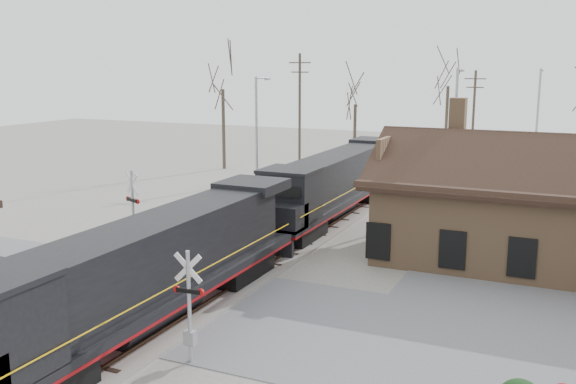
% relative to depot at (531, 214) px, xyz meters
% --- Properties ---
extents(ground, '(140.00, 140.00, 0.00)m').
position_rel_depot_xyz_m(ground, '(-11.99, -12.00, -2.41)').
color(ground, '#9C978D').
rests_on(ground, ground).
extents(road, '(60.00, 9.00, 0.03)m').
position_rel_depot_xyz_m(road, '(-11.99, -12.00, -2.39)').
color(road, slate).
rests_on(road, ground).
extents(track_main, '(3.40, 90.00, 0.24)m').
position_rel_depot_xyz_m(track_main, '(-11.99, 3.00, -2.34)').
color(track_main, '#9C978D').
rests_on(track_main, ground).
extents(track_siding, '(3.40, 90.00, 0.24)m').
position_rel_depot_xyz_m(track_siding, '(-16.49, 3.00, -2.34)').
color(track_siding, '#9C978D').
rests_on(track_siding, ground).
extents(depot, '(15.20, 9.31, 7.90)m').
position_rel_depot_xyz_m(depot, '(0.00, 0.00, 0.00)').
color(depot, '#946F4C').
rests_on(depot, ground).
extents(locomotive_lead, '(2.84, 19.02, 4.22)m').
position_rel_depot_xyz_m(locomotive_lead, '(-11.99, -15.06, -0.19)').
color(locomotive_lead, black).
rests_on(locomotive_lead, ground).
extents(locomotive_trailing, '(2.84, 19.02, 3.99)m').
position_rel_depot_xyz_m(locomotive_trailing, '(-11.99, 4.24, -0.19)').
color(locomotive_trailing, black).
rests_on(locomotive_trailing, ground).
extents(crossbuck_near, '(1.08, 0.28, 3.79)m').
position_rel_depot_xyz_m(crossbuck_near, '(-9.16, -16.28, -0.61)').
color(crossbuck_near, '#A5A8AD').
rests_on(crossbuck_near, ground).
extents(crossbuck_far, '(1.18, 0.55, 4.36)m').
position_rel_depot_xyz_m(crossbuck_far, '(-18.54, -7.03, -0.38)').
color(crossbuck_far, '#A5A8AD').
rests_on(crossbuck_far, ground).
extents(streetlight_a, '(0.25, 2.04, 8.83)m').
position_rel_depot_xyz_m(streetlight_a, '(-17.49, 4.89, 2.55)').
color(streetlight_a, '#A5A8AD').
rests_on(streetlight_a, ground).
extents(streetlight_b, '(0.25, 2.04, 9.39)m').
position_rel_depot_xyz_m(streetlight_b, '(-5.49, 9.59, 2.83)').
color(streetlight_b, '#A5A8AD').
rests_on(streetlight_b, ground).
extents(streetlight_c, '(0.25, 2.04, 9.31)m').
position_rel_depot_xyz_m(streetlight_c, '(-1.37, 24.12, 2.79)').
color(streetlight_c, '#A5A8AD').
rests_on(streetlight_c, ground).
extents(utility_pole_a, '(2.00, 0.24, 10.57)m').
position_rel_depot_xyz_m(utility_pole_a, '(-20.55, 18.96, 3.11)').
color(utility_pole_a, '#382D23').
rests_on(utility_pole_a, ground).
extents(utility_pole_b, '(2.00, 0.24, 9.10)m').
position_rel_depot_xyz_m(utility_pole_b, '(-7.40, 30.15, 2.36)').
color(utility_pole_b, '#382D23').
rests_on(utility_pole_b, ground).
extents(tree_a, '(4.93, 4.93, 12.08)m').
position_rel_depot_xyz_m(tree_a, '(-28.28, 19.01, 6.20)').
color(tree_a, '#382D23').
rests_on(tree_a, ground).
extents(tree_b, '(3.89, 3.89, 9.53)m').
position_rel_depot_xyz_m(tree_b, '(-18.09, 26.84, 4.37)').
color(tree_b, '#382D23').
rests_on(tree_b, ground).
extents(tree_c, '(4.99, 4.99, 12.22)m').
position_rel_depot_xyz_m(tree_c, '(-10.60, 33.81, 6.30)').
color(tree_c, '#382D23').
rests_on(tree_c, ground).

